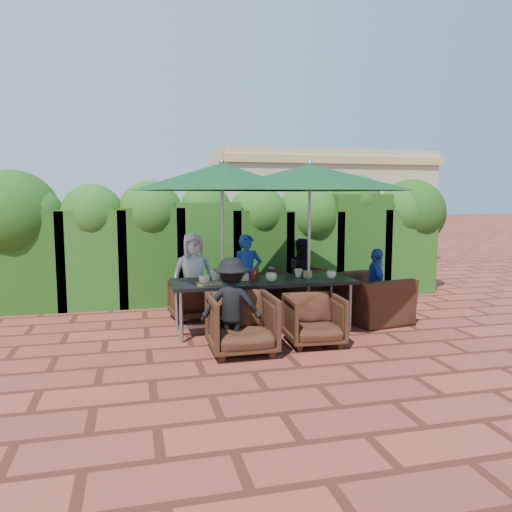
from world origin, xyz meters
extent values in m
plane|color=brown|center=(0.00, 0.00, 0.00)|extent=(80.00, 80.00, 0.00)
cube|color=black|center=(-0.01, 0.00, 0.72)|extent=(2.63, 0.90, 0.05)
cube|color=gray|center=(-0.01, 0.00, 0.12)|extent=(2.43, 0.05, 0.05)
cylinder|color=gray|center=(-1.22, -0.35, 0.35)|extent=(0.05, 0.05, 0.70)
cylinder|color=gray|center=(-1.22, 0.35, 0.35)|extent=(0.05, 0.05, 0.70)
cylinder|color=gray|center=(1.21, -0.35, 0.35)|extent=(0.05, 0.05, 0.70)
cylinder|color=gray|center=(1.21, 0.35, 0.35)|extent=(0.05, 0.05, 0.70)
cylinder|color=gray|center=(-0.61, -0.06, 0.01)|extent=(0.44, 0.44, 0.03)
cylinder|color=gray|center=(-0.61, -0.06, 1.20)|extent=(0.04, 0.04, 2.40)
cone|color=black|center=(-0.61, -0.06, 2.22)|extent=(2.45, 2.45, 0.38)
sphere|color=gray|center=(-0.61, -0.06, 2.42)|extent=(0.08, 0.08, 0.08)
cylinder|color=gray|center=(0.67, -0.06, 0.01)|extent=(0.44, 0.44, 0.03)
cylinder|color=gray|center=(0.67, -0.06, 1.20)|extent=(0.04, 0.04, 2.40)
cone|color=black|center=(0.67, -0.06, 2.22)|extent=(2.96, 2.96, 0.38)
sphere|color=gray|center=(0.67, -0.06, 2.42)|extent=(0.08, 0.08, 0.08)
imported|color=black|center=(-0.92, 0.93, 0.36)|extent=(0.78, 0.74, 0.72)
imported|color=black|center=(-0.02, 0.84, 0.38)|extent=(0.89, 0.85, 0.77)
imported|color=black|center=(0.87, 0.85, 0.42)|extent=(1.02, 0.98, 0.85)
imported|color=black|center=(-0.54, -0.97, 0.41)|extent=(0.81, 0.76, 0.83)
imported|color=black|center=(0.47, -0.85, 0.36)|extent=(0.74, 0.70, 0.73)
imported|color=black|center=(1.75, 0.11, 0.49)|extent=(0.88, 1.21, 0.97)
imported|color=silver|center=(-0.90, 1.01, 0.69)|extent=(0.68, 0.41, 1.38)
imported|color=#1E3FA5|center=(-0.02, 0.96, 0.67)|extent=(0.50, 0.41, 1.34)
imported|color=black|center=(0.93, 0.87, 0.63)|extent=(0.61, 0.38, 1.25)
imported|color=black|center=(-0.65, -0.91, 0.60)|extent=(0.83, 0.55, 1.20)
imported|color=#1E3FA5|center=(1.83, 0.07, 0.58)|extent=(0.47, 0.73, 1.15)
imported|color=#E651A4|center=(-0.34, 0.95, 0.39)|extent=(0.33, 0.29, 0.78)
imported|color=#934CA6|center=(0.45, 1.11, 0.39)|extent=(0.33, 0.29, 0.77)
imported|color=green|center=(1.34, 4.13, 0.81)|extent=(1.54, 1.32, 1.62)
imported|color=#E651A4|center=(2.19, 4.39, 0.76)|extent=(0.78, 0.53, 1.52)
imported|color=#919199|center=(3.69, 4.16, 0.87)|extent=(1.10, 1.19, 1.74)
imported|color=beige|center=(-0.88, -0.13, 0.81)|extent=(0.15, 0.15, 0.12)
imported|color=beige|center=(-0.68, 0.10, 0.82)|extent=(0.16, 0.16, 0.15)
imported|color=beige|center=(0.07, -0.17, 0.81)|extent=(0.16, 0.16, 0.12)
imported|color=beige|center=(0.57, 0.11, 0.81)|extent=(0.13, 0.13, 0.12)
imported|color=beige|center=(0.99, -0.15, 0.81)|extent=(0.14, 0.14, 0.11)
cylinder|color=#B20C0A|center=(-0.16, -0.01, 0.83)|extent=(0.04, 0.04, 0.17)
cylinder|color=#4C230C|center=(-0.06, 0.12, 0.83)|extent=(0.04, 0.04, 0.17)
cube|color=#A3774F|center=(-0.82, -0.19, 0.76)|extent=(0.35, 0.25, 0.02)
cube|color=tan|center=(-0.29, -0.01, 0.80)|extent=(0.12, 0.06, 0.10)
cube|color=tan|center=(0.69, 0.05, 0.80)|extent=(0.12, 0.06, 0.10)
cube|color=#14360E|center=(-3.50, 2.30, 0.85)|extent=(1.15, 0.95, 1.71)
sphere|color=#14360E|center=(-3.50, 2.30, 1.61)|extent=(1.09, 1.09, 1.09)
cube|color=#14360E|center=(-2.50, 2.30, 0.86)|extent=(1.15, 0.95, 1.72)
sphere|color=#14360E|center=(-2.50, 2.30, 1.62)|extent=(1.10, 1.10, 1.10)
cube|color=#14360E|center=(-1.50, 2.30, 0.87)|extent=(1.15, 0.95, 1.75)
sphere|color=#14360E|center=(-1.50, 2.30, 1.65)|extent=(1.16, 1.16, 1.16)
cube|color=#14360E|center=(-0.50, 2.30, 0.92)|extent=(1.15, 0.95, 1.84)
sphere|color=#14360E|center=(-0.50, 2.30, 1.74)|extent=(0.91, 0.91, 0.91)
cube|color=#14360E|center=(0.50, 2.30, 0.85)|extent=(1.15, 0.95, 1.70)
sphere|color=#14360E|center=(0.50, 2.30, 1.60)|extent=(1.11, 1.11, 1.11)
cube|color=#14360E|center=(1.50, 2.30, 0.83)|extent=(1.15, 0.95, 1.66)
sphere|color=#14360E|center=(1.50, 2.30, 1.56)|extent=(1.25, 1.25, 1.25)
cube|color=#14360E|center=(2.50, 2.30, 0.99)|extent=(1.15, 0.95, 1.99)
sphere|color=#14360E|center=(2.50, 2.30, 1.89)|extent=(0.99, 0.99, 0.99)
cube|color=#14360E|center=(3.50, 2.30, 0.84)|extent=(1.15, 0.95, 1.69)
sphere|color=#14360E|center=(3.50, 2.30, 1.59)|extent=(1.10, 1.10, 1.10)
sphere|color=#14360E|center=(-3.80, 2.40, 1.60)|extent=(1.60, 1.60, 1.60)
sphere|color=#14360E|center=(3.80, 2.40, 1.60)|extent=(1.40, 1.40, 1.40)
cube|color=#C3B591|center=(3.50, 7.00, 1.60)|extent=(6.00, 3.00, 3.20)
cube|color=tan|center=(3.50, 5.55, 2.90)|extent=(6.20, 0.25, 0.20)
camera|label=1|loc=(-1.82, -6.89, 1.96)|focal=35.00mm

